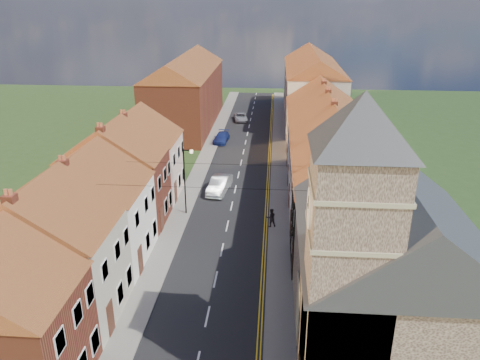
# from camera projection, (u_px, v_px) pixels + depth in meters

# --- Properties ---
(road) EXTENTS (7.00, 90.00, 0.02)m
(road) POSITION_uv_depth(u_px,v_px,m) (238.00, 175.00, 50.80)
(road) COLOR black
(road) RESTS_ON ground
(pavement_left) EXTENTS (1.80, 90.00, 0.12)m
(pavement_left) POSITION_uv_depth(u_px,v_px,m) (198.00, 173.00, 51.10)
(pavement_left) COLOR gray
(pavement_left) RESTS_ON ground
(pavement_right) EXTENTS (1.80, 90.00, 0.12)m
(pavement_right) POSITION_uv_depth(u_px,v_px,m) (279.00, 176.00, 50.48)
(pavement_right) COLOR gray
(pavement_right) RESTS_ON ground
(church) EXTENTS (11.25, 14.25, 15.20)m
(church) POSITION_uv_depth(u_px,v_px,m) (383.00, 264.00, 23.27)
(church) COLOR #342924
(church) RESTS_ON ground
(cottage_r_tudor) EXTENTS (8.30, 5.20, 9.00)m
(cottage_r_tudor) POSITION_uv_depth(u_px,v_px,m) (351.00, 209.00, 32.48)
(cottage_r_tudor) COLOR beige
(cottage_r_tudor) RESTS_ON ground
(cottage_r_white_near) EXTENTS (8.30, 6.00, 9.00)m
(cottage_r_white_near) POSITION_uv_depth(u_px,v_px,m) (342.00, 180.00, 37.47)
(cottage_r_white_near) COLOR white
(cottage_r_white_near) RESTS_ON ground
(cottage_r_cream_mid) EXTENTS (8.30, 5.20, 9.00)m
(cottage_r_cream_mid) POSITION_uv_depth(u_px,v_px,m) (335.00, 158.00, 42.46)
(cottage_r_cream_mid) COLOR beige
(cottage_r_cream_mid) RESTS_ON ground
(cottage_r_pink) EXTENTS (8.30, 6.00, 9.00)m
(cottage_r_pink) POSITION_uv_depth(u_px,v_px,m) (329.00, 140.00, 47.46)
(cottage_r_pink) COLOR white
(cottage_r_pink) RESTS_ON ground
(cottage_r_white_far) EXTENTS (8.30, 5.20, 9.00)m
(cottage_r_white_far) POSITION_uv_depth(u_px,v_px,m) (324.00, 126.00, 52.46)
(cottage_r_white_far) COLOR white
(cottage_r_white_far) RESTS_ON ground
(cottage_r_cream_far) EXTENTS (8.30, 6.00, 9.00)m
(cottage_r_cream_far) POSITION_uv_depth(u_px,v_px,m) (320.00, 115.00, 57.46)
(cottage_r_cream_far) COLOR beige
(cottage_r_cream_far) RESTS_ON ground
(cottage_l_cream) EXTENTS (8.30, 6.30, 9.10)m
(cottage_l_cream) POSITION_uv_depth(u_px,v_px,m) (46.00, 250.00, 27.15)
(cottage_l_cream) COLOR beige
(cottage_l_cream) RESTS_ON ground
(cottage_l_white) EXTENTS (8.30, 6.90, 8.80)m
(cottage_l_white) POSITION_uv_depth(u_px,v_px,m) (88.00, 206.00, 33.13)
(cottage_l_white) COLOR white
(cottage_l_white) RESTS_ON ground
(cottage_l_brick_mid) EXTENTS (8.30, 5.70, 9.10)m
(cottage_l_brick_mid) POSITION_uv_depth(u_px,v_px,m) (115.00, 173.00, 38.72)
(cottage_l_brick_mid) COLOR brown
(cottage_l_brick_mid) RESTS_ON ground
(cottage_l_pink) EXTENTS (8.30, 6.30, 8.80)m
(cottage_l_pink) POSITION_uv_depth(u_px,v_px,m) (135.00, 153.00, 44.14)
(cottage_l_pink) COLOR beige
(cottage_l_pink) RESTS_ON ground
(block_right_far) EXTENTS (8.30, 24.20, 10.50)m
(block_right_far) POSITION_uv_depth(u_px,v_px,m) (312.00, 85.00, 71.31)
(block_right_far) COLOR beige
(block_right_far) RESTS_ON ground
(block_left_far) EXTENTS (8.30, 24.20, 10.50)m
(block_left_far) POSITION_uv_depth(u_px,v_px,m) (186.00, 90.00, 68.00)
(block_left_far) COLOR brown
(block_left_far) RESTS_ON ground
(lamppost) EXTENTS (0.88, 0.15, 6.00)m
(lamppost) POSITION_uv_depth(u_px,v_px,m) (185.00, 177.00, 40.51)
(lamppost) COLOR black
(lamppost) RESTS_ON pavement_left
(car_mid) EXTENTS (2.28, 4.85, 1.54)m
(car_mid) POSITION_uv_depth(u_px,v_px,m) (220.00, 185.00, 46.25)
(car_mid) COLOR #ABAFB3
(car_mid) RESTS_ON ground
(car_far) EXTENTS (2.04, 4.34, 1.23)m
(car_far) POSITION_uv_depth(u_px,v_px,m) (221.00, 138.00, 61.77)
(car_far) COLOR navy
(car_far) RESTS_ON ground
(car_distant) EXTENTS (2.52, 4.40, 1.16)m
(car_distant) POSITION_uv_depth(u_px,v_px,m) (241.00, 117.00, 72.15)
(car_distant) COLOR #A7A9AF
(car_distant) RESTS_ON ground
(pedestrian_right) EXTENTS (0.92, 0.79, 1.62)m
(pedestrian_right) POSITION_uv_depth(u_px,v_px,m) (271.00, 218.00, 39.10)
(pedestrian_right) COLOR black
(pedestrian_right) RESTS_ON pavement_right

